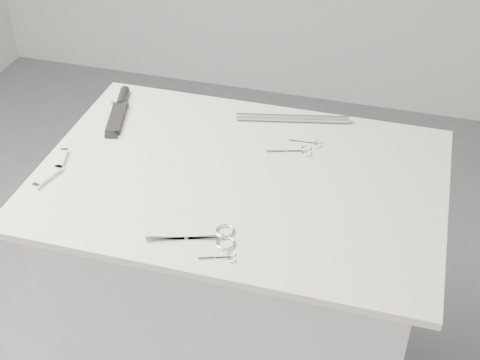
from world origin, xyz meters
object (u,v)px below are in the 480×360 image
(pocket_knife_a, at_px, (62,159))
(metal_rail, at_px, (292,118))
(embroidery_scissors_a, at_px, (298,151))
(pocket_knife_b, at_px, (48,177))
(sheathed_knife, at_px, (119,109))
(embroidery_scissors_b, at_px, (311,143))
(plinth, at_px, (240,305))
(large_shears, at_px, (211,238))
(tiny_scissors, at_px, (223,258))

(pocket_knife_a, height_order, metal_rail, metal_rail)
(embroidery_scissors_a, relative_size, pocket_knife_b, 1.23)
(pocket_knife_b, bearing_deg, sheathed_knife, 7.55)
(embroidery_scissors_b, relative_size, pocket_knife_a, 1.03)
(plinth, xyz_separation_m, pocket_knife_b, (-0.45, -0.14, 0.48))
(sheathed_knife, bearing_deg, pocket_knife_a, 156.05)
(large_shears, relative_size, sheathed_knife, 0.82)
(embroidery_scissors_b, bearing_deg, large_shears, -111.02)
(large_shears, height_order, embroidery_scissors_b, large_shears)
(embroidery_scissors_b, bearing_deg, sheathed_knife, 175.81)
(tiny_scissors, distance_m, sheathed_knife, 0.67)
(tiny_scissors, distance_m, pocket_knife_a, 0.55)
(large_shears, bearing_deg, pocket_knife_a, 140.85)
(large_shears, relative_size, embroidery_scissors_b, 2.22)
(plinth, bearing_deg, sheathed_knife, 154.10)
(pocket_knife_b, bearing_deg, tiny_scissors, -92.95)
(embroidery_scissors_b, xyz_separation_m, pocket_knife_b, (-0.59, -0.33, 0.00))
(embroidery_scissors_a, distance_m, metal_rail, 0.15)
(embroidery_scissors_b, xyz_separation_m, sheathed_knife, (-0.55, 0.01, 0.01))
(tiny_scissors, bearing_deg, embroidery_scissors_b, 59.39)
(plinth, xyz_separation_m, sheathed_knife, (-0.41, 0.20, 0.48))
(embroidery_scissors_b, distance_m, pocket_knife_a, 0.64)
(plinth, bearing_deg, pocket_knife_a, -172.11)
(metal_rail, bearing_deg, plinth, -104.17)
(large_shears, xyz_separation_m, metal_rail, (0.07, 0.52, 0.01))
(sheathed_knife, distance_m, metal_rail, 0.49)
(large_shears, distance_m, embroidery_scissors_a, 0.40)
(pocket_knife_b, distance_m, metal_rail, 0.67)
(plinth, relative_size, pocket_knife_a, 10.62)
(plinth, distance_m, sheathed_knife, 0.66)
(large_shears, xyz_separation_m, embroidery_scissors_a, (0.11, 0.38, -0.00))
(pocket_knife_b, bearing_deg, embroidery_scissors_a, -49.57)
(plinth, height_order, large_shears, large_shears)
(metal_rail, bearing_deg, pocket_knife_b, -140.99)
(plinth, xyz_separation_m, embroidery_scissors_b, (0.14, 0.19, 0.47))
(embroidery_scissors_a, relative_size, sheathed_knife, 0.50)
(plinth, xyz_separation_m, embroidery_scissors_a, (0.12, 0.14, 0.47))
(embroidery_scissors_a, bearing_deg, tiny_scissors, -116.35)
(embroidery_scissors_a, distance_m, tiny_scissors, 0.44)
(embroidery_scissors_b, xyz_separation_m, tiny_scissors, (-0.10, -0.48, -0.00))
(sheathed_knife, relative_size, pocket_knife_a, 2.78)
(large_shears, bearing_deg, pocket_knife_b, 149.73)
(plinth, relative_size, large_shears, 4.64)
(pocket_knife_b, bearing_deg, large_shears, -88.29)
(tiny_scissors, bearing_deg, metal_rail, 68.16)
(plinth, distance_m, tiny_scissors, 0.56)
(embroidery_scissors_a, bearing_deg, plinth, -146.35)
(tiny_scissors, xyz_separation_m, sheathed_knife, (-0.46, 0.49, 0.01))
(sheathed_knife, relative_size, pocket_knife_b, 2.45)
(sheathed_knife, bearing_deg, plinth, -130.74)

